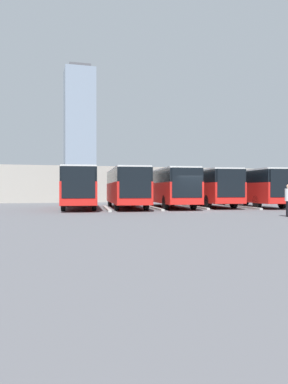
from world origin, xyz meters
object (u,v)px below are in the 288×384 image
bus_1 (207,187)px  bus_2 (169,186)px  bus_0 (251,187)px  bus_4 (79,186)px  bus_3 (126,186)px

bus_1 → bus_2: bearing=15.2°
bus_0 → bus_4: size_ratio=1.00×
bus_1 → bus_4: same height
bus_2 → bus_3: (3.75, 0.05, 0.00)m
bus_3 → bus_4: size_ratio=1.00×
bus_3 → bus_4: (3.75, -0.37, 0.00)m
bus_1 → bus_3: size_ratio=1.00×
bus_3 → bus_4: bearing=0.6°
bus_1 → bus_2: size_ratio=1.00×
bus_0 → bus_1: size_ratio=1.00×
bus_0 → bus_2: size_ratio=1.00×
bus_0 → bus_2: bearing=2.5°
bus_0 → bus_2: 7.51m
bus_2 → bus_1: bearing=-164.8°
bus_3 → bus_4: 3.76m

